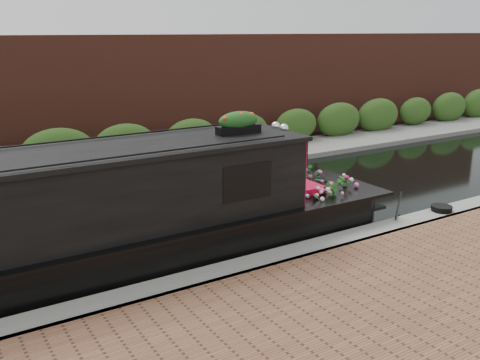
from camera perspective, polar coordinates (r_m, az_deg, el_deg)
ground at (r=12.54m, az=-3.83°, el=-3.64°), size 80.00×80.00×0.00m
near_bank_coping at (r=9.96m, az=5.33°, el=-8.99°), size 40.00×0.60×0.50m
far_bank_path at (r=16.21m, az=-10.90°, el=0.60°), size 40.00×2.40×0.34m
far_hedge at (r=17.03m, az=-12.01°, el=1.26°), size 40.00×1.10×2.80m
far_brick_wall at (r=18.96m, az=-14.22°, el=2.59°), size 40.00×1.00×8.00m
narrowboat at (r=9.49m, az=-17.00°, el=-5.32°), size 12.26×2.26×2.88m
rope_fender at (r=12.91m, az=12.61°, el=-2.69°), size 0.31×0.36×0.31m
coiled_mooring_rope at (r=12.76m, az=20.71°, el=-2.85°), size 0.46×0.46×0.12m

